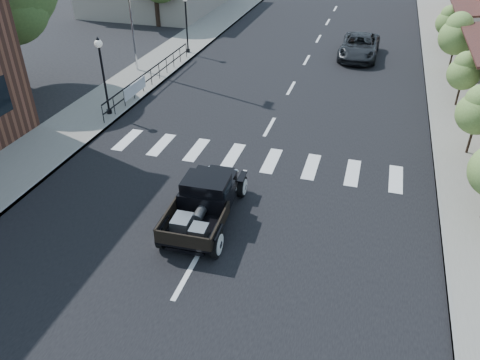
# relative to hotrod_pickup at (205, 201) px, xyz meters

# --- Properties ---
(ground) EXTENTS (120.00, 120.00, 0.00)m
(ground) POSITION_rel_hotrod_pickup_xyz_m (0.39, 0.41, -0.77)
(ground) COLOR black
(ground) RESTS_ON ground
(road) EXTENTS (14.00, 80.00, 0.02)m
(road) POSITION_rel_hotrod_pickup_xyz_m (0.39, 15.41, -0.76)
(road) COLOR black
(road) RESTS_ON ground
(road_markings) EXTENTS (12.00, 60.00, 0.06)m
(road_markings) POSITION_rel_hotrod_pickup_xyz_m (0.39, 10.41, -0.77)
(road_markings) COLOR silver
(road_markings) RESTS_ON ground
(sidewalk_left) EXTENTS (3.00, 80.00, 0.15)m
(sidewalk_left) POSITION_rel_hotrod_pickup_xyz_m (-8.11, 15.41, -0.69)
(sidewalk_left) COLOR gray
(sidewalk_left) RESTS_ON ground
(sidewalk_right) EXTENTS (3.00, 80.00, 0.15)m
(sidewalk_right) POSITION_rel_hotrod_pickup_xyz_m (8.89, 15.41, -0.69)
(sidewalk_right) COLOR gray
(sidewalk_right) RESTS_ON ground
(railing) EXTENTS (0.08, 10.00, 1.00)m
(railing) POSITION_rel_hotrod_pickup_xyz_m (-6.91, 10.41, -0.12)
(railing) COLOR black
(railing) RESTS_ON sidewalk_left
(banner) EXTENTS (0.04, 2.20, 0.60)m
(banner) POSITION_rel_hotrod_pickup_xyz_m (-6.83, 8.41, -0.32)
(banner) COLOR silver
(banner) RESTS_ON sidewalk_left
(lamp_post_b) EXTENTS (0.36, 0.36, 3.62)m
(lamp_post_b) POSITION_rel_hotrod_pickup_xyz_m (-7.21, 6.41, 1.19)
(lamp_post_b) COLOR black
(lamp_post_b) RESTS_ON sidewalk_left
(lamp_post_c) EXTENTS (0.36, 0.36, 3.62)m
(lamp_post_c) POSITION_rel_hotrod_pickup_xyz_m (-7.21, 16.41, 1.19)
(lamp_post_c) COLOR black
(lamp_post_c) RESTS_ON sidewalk_left
(big_tree_near) EXTENTS (5.72, 5.72, 8.41)m
(big_tree_near) POSITION_rel_hotrod_pickup_xyz_m (-13.61, 8.41, 3.44)
(big_tree_near) COLOR #3F5F28
(big_tree_near) RESTS_ON ground
(small_tree_b) EXTENTS (1.66, 1.66, 2.77)m
(small_tree_b) POSITION_rel_hotrod_pickup_xyz_m (8.69, 7.14, 0.77)
(small_tree_b) COLOR olive
(small_tree_b) RESTS_ON sidewalk_right
(small_tree_c) EXTENTS (1.54, 1.54, 2.57)m
(small_tree_c) POSITION_rel_hotrod_pickup_xyz_m (8.69, 12.20, 0.67)
(small_tree_c) COLOR olive
(small_tree_c) RESTS_ON sidewalk_right
(small_tree_d) EXTENTS (1.97, 1.97, 3.28)m
(small_tree_d) POSITION_rel_hotrod_pickup_xyz_m (8.69, 17.11, 1.02)
(small_tree_d) COLOR olive
(small_tree_d) RESTS_ON sidewalk_right
(small_tree_e) EXTENTS (1.58, 1.58, 2.64)m
(small_tree_e) POSITION_rel_hotrod_pickup_xyz_m (8.69, 22.10, 0.70)
(small_tree_e) COLOR olive
(small_tree_e) RESTS_ON sidewalk_right
(hotrod_pickup) EXTENTS (2.24, 4.51, 1.53)m
(hotrod_pickup) POSITION_rel_hotrod_pickup_xyz_m (0.00, 0.00, 0.00)
(hotrod_pickup) COLOR black
(hotrod_pickup) RESTS_ON ground
(second_car) EXTENTS (2.40, 5.03, 1.38)m
(second_car) POSITION_rel_hotrod_pickup_xyz_m (3.43, 18.92, -0.08)
(second_car) COLOR black
(second_car) RESTS_ON ground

